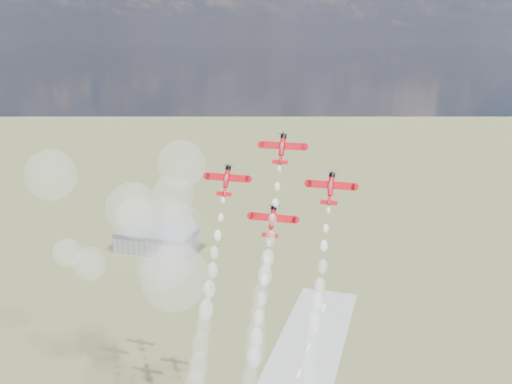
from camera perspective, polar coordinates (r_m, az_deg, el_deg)
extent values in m
cube|color=gray|center=(366.58, -10.34, -5.24)|extent=(50.00, 28.00, 10.00)
cube|color=#595B60|center=(364.35, -10.39, -4.29)|extent=(50.00, 28.00, 3.00)
cylinder|color=red|center=(149.73, 2.78, 4.82)|extent=(1.43, 3.85, 5.32)
cylinder|color=black|center=(150.63, 2.92, 5.84)|extent=(1.63, 1.92, 1.69)
cube|color=red|center=(150.15, 2.82, 4.88)|extent=(12.44, 1.20, 1.89)
cube|color=white|center=(151.08, 1.58, 4.94)|extent=(4.90, 0.30, 0.50)
cube|color=white|center=(149.52, 4.08, 4.79)|extent=(4.90, 0.30, 0.50)
cube|color=red|center=(148.24, 2.53, 3.17)|extent=(4.49, 0.66, 1.04)
cube|color=red|center=(147.47, 2.46, 3.18)|extent=(0.14, 2.16, 2.01)
ellipsoid|color=silver|center=(149.18, 2.73, 4.85)|extent=(1.12, 2.11, 2.69)
cone|color=red|center=(148.56, 2.58, 3.45)|extent=(1.43, 2.55, 3.01)
cylinder|color=red|center=(151.05, -3.11, 1.46)|extent=(1.43, 3.85, 5.32)
cylinder|color=black|center=(151.75, -2.94, 2.49)|extent=(1.63, 1.92, 1.69)
cube|color=red|center=(151.45, -3.05, 1.53)|extent=(12.44, 1.20, 1.89)
cube|color=white|center=(152.69, -4.22, 1.60)|extent=(4.90, 0.30, 0.50)
cube|color=white|center=(150.49, -1.83, 1.43)|extent=(4.90, 0.30, 0.50)
cube|color=red|center=(149.88, -3.39, -0.21)|extent=(4.49, 0.66, 1.04)
cube|color=red|center=(149.14, -3.49, -0.21)|extent=(0.14, 2.16, 2.01)
ellipsoid|color=silver|center=(150.51, -3.18, 1.48)|extent=(1.12, 2.11, 2.69)
cone|color=red|center=(150.15, -3.33, 0.08)|extent=(1.43, 2.55, 3.01)
cylinder|color=red|center=(144.14, 7.88, 0.64)|extent=(1.43, 3.85, 5.32)
cylinder|color=black|center=(144.87, 8.01, 1.73)|extent=(1.63, 1.92, 1.69)
cube|color=red|center=(144.55, 7.91, 0.72)|extent=(12.44, 1.20, 1.89)
cube|color=white|center=(145.18, 6.61, 0.81)|extent=(4.90, 0.30, 0.50)
cube|color=white|center=(144.24, 9.24, 0.61)|extent=(4.90, 0.30, 0.50)
cube|color=red|center=(142.92, 7.68, -1.11)|extent=(4.49, 0.66, 1.04)
cube|color=red|center=(142.13, 7.63, -1.12)|extent=(0.14, 2.16, 2.01)
ellipsoid|color=silver|center=(143.57, 7.85, 0.66)|extent=(1.12, 2.11, 2.69)
cone|color=red|center=(143.19, 7.72, -0.81)|extent=(1.43, 2.55, 3.01)
cylinder|color=red|center=(144.76, 1.73, -2.82)|extent=(1.43, 3.85, 5.32)
cylinder|color=black|center=(145.29, 1.88, -1.72)|extent=(1.63, 1.92, 1.69)
cube|color=red|center=(145.15, 1.78, -2.73)|extent=(12.44, 1.20, 1.89)
cube|color=white|center=(146.12, 0.51, -2.62)|extent=(4.90, 0.30, 0.50)
cube|color=white|center=(144.50, 3.08, -2.86)|extent=(4.90, 0.30, 0.50)
cube|color=red|center=(143.87, 1.47, -4.59)|extent=(4.49, 0.66, 1.04)
cube|color=red|center=(143.10, 1.39, -4.62)|extent=(0.14, 2.16, 2.01)
ellipsoid|color=silver|center=(144.20, 1.67, -2.81)|extent=(1.12, 2.11, 2.69)
cone|color=red|center=(144.09, 1.52, -4.28)|extent=(1.43, 2.55, 3.01)
sphere|color=white|center=(147.86, 2.48, 2.47)|extent=(1.03, 1.03, 1.03)
sphere|color=white|center=(146.53, 2.25, 0.57)|extent=(1.44, 1.44, 1.44)
sphere|color=white|center=(145.60, 2.03, -1.28)|extent=(1.86, 1.86, 1.86)
sphere|color=white|center=(144.61, 1.74, -3.00)|extent=(2.28, 2.28, 2.28)
sphere|color=white|center=(143.98, 1.55, -4.95)|extent=(2.70, 2.70, 2.70)
sphere|color=white|center=(142.96, 1.25, -7.01)|extent=(3.12, 3.12, 3.12)
sphere|color=white|center=(143.07, 0.96, -8.79)|extent=(3.53, 3.53, 3.53)
sphere|color=white|center=(142.37, 0.49, -10.79)|extent=(3.95, 3.95, 3.95)
sphere|color=white|center=(142.86, 0.21, -12.84)|extent=(4.37, 4.37, 4.37)
sphere|color=white|center=(142.35, -0.02, -14.83)|extent=(4.79, 4.79, 4.79)
sphere|color=white|center=(142.74, -0.09, -16.51)|extent=(5.21, 5.21, 5.21)
sphere|color=white|center=(149.68, -3.49, -0.87)|extent=(1.03, 1.03, 1.03)
sphere|color=white|center=(148.69, -3.73, -2.71)|extent=(1.44, 1.44, 1.44)
sphere|color=white|center=(147.94, -4.05, -4.59)|extent=(1.86, 1.86, 1.86)
sphere|color=white|center=(147.76, -4.43, -6.37)|extent=(2.28, 2.28, 2.28)
sphere|color=white|center=(146.92, -4.59, -8.23)|extent=(2.70, 2.70, 2.70)
sphere|color=white|center=(146.95, -4.94, -10.19)|extent=(3.12, 3.12, 3.12)
sphere|color=white|center=(146.55, -5.28, -12.22)|extent=(3.53, 3.53, 3.53)
sphere|color=white|center=(146.65, -5.50, -13.85)|extent=(3.95, 3.95, 3.95)
sphere|color=white|center=(147.58, -5.88, -15.81)|extent=(4.37, 4.37, 4.37)
sphere|color=white|center=(147.78, -6.08, -17.83)|extent=(4.79, 4.79, 4.79)
sphere|color=white|center=(142.57, 7.64, -1.91)|extent=(1.03, 1.03, 1.03)
sphere|color=white|center=(141.74, 7.36, -3.82)|extent=(1.44, 1.44, 1.44)
sphere|color=white|center=(141.13, 7.18, -5.64)|extent=(1.86, 1.86, 1.86)
sphere|color=white|center=(140.51, 7.05, -7.78)|extent=(2.28, 2.28, 2.28)
sphere|color=white|center=(139.93, 6.74, -9.79)|extent=(2.70, 2.70, 2.70)
sphere|color=white|center=(139.67, 6.47, -11.51)|extent=(3.12, 3.12, 3.12)
sphere|color=white|center=(139.68, 6.12, -13.53)|extent=(3.53, 3.53, 3.53)
sphere|color=white|center=(139.85, 5.88, -15.53)|extent=(3.95, 3.95, 3.95)
sphere|color=white|center=(140.29, 5.56, -17.65)|extent=(4.37, 4.37, 4.37)
sphere|color=white|center=(143.80, 1.37, -5.36)|extent=(1.03, 1.03, 1.03)
sphere|color=white|center=(143.35, 1.14, -7.25)|extent=(1.44, 1.44, 1.44)
sphere|color=white|center=(142.78, 0.85, -9.27)|extent=(1.86, 1.86, 1.86)
sphere|color=white|center=(142.85, 0.63, -11.19)|extent=(2.28, 2.28, 2.28)
sphere|color=white|center=(142.57, 0.29, -13.04)|extent=(2.70, 2.70, 2.70)
sphere|color=white|center=(142.84, 0.05, -15.02)|extent=(3.12, 3.12, 3.12)
sphere|color=white|center=(142.85, -0.21, -16.96)|extent=(3.53, 3.53, 3.53)
sphere|color=white|center=(143.86, -0.65, -18.97)|extent=(3.95, 3.95, 3.95)
sphere|color=white|center=(172.10, -8.03, -3.69)|extent=(14.91, 14.91, 14.91)
sphere|color=white|center=(171.53, -8.38, -7.20)|extent=(13.97, 13.97, 13.97)
sphere|color=white|center=(208.41, -19.22, -6.07)|extent=(10.60, 10.60, 10.60)
sphere|color=white|center=(169.27, -12.35, -2.65)|extent=(13.43, 13.43, 13.43)
sphere|color=white|center=(201.26, -20.76, 1.66)|extent=(18.02, 18.02, 18.02)
sphere|color=white|center=(168.78, -7.82, 2.91)|extent=(15.02, 15.02, 15.02)
sphere|color=white|center=(188.99, -10.22, -8.01)|extent=(15.01, 15.01, 15.01)
sphere|color=white|center=(167.58, -8.76, -0.35)|extent=(13.00, 13.00, 13.00)
sphere|color=white|center=(178.54, -9.34, -3.55)|extent=(18.43, 18.43, 18.43)
sphere|color=white|center=(168.66, -8.55, -8.91)|extent=(20.93, 20.93, 20.93)
sphere|color=white|center=(197.30, -17.15, -7.23)|extent=(11.83, 11.83, 11.83)
sphere|color=white|center=(176.04, -12.82, -1.82)|extent=(17.42, 17.42, 17.42)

